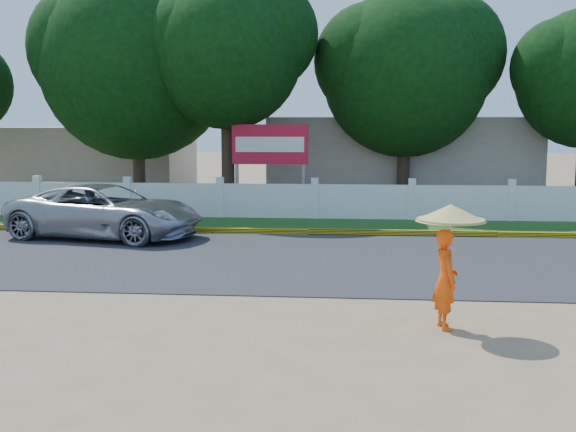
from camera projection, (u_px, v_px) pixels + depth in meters
The scene contains 11 objects.
ground at pixel (277, 312), 11.56m from camera, with size 120.00×120.00×0.00m, color #9E8460.
road at pixel (298, 259), 16.01m from camera, with size 60.00×7.00×0.02m, color #38383A.
grass_verge at pixel (312, 225), 21.19m from camera, with size 60.00×3.50×0.03m, color #2D601E.
curb at pixel (308, 232), 19.50m from camera, with size 40.00×0.18×0.16m, color yellow.
fence at pixel (315, 202), 22.55m from camera, with size 40.00×0.10×1.10m, color silver.
building_near at pixel (399, 158), 28.86m from camera, with size 10.00×6.00×3.20m, color #B7AD99.
building_far at pixel (93, 160), 31.05m from camera, with size 8.00×5.00×2.80m, color #B7AD99.
vehicle at pixel (105, 211), 18.85m from camera, with size 2.35×5.09×1.41m, color #A5A8AD.
monk_with_parasol at pixel (448, 248), 10.51m from camera, with size 1.02×1.02×1.85m.
billboard at pixel (270, 149), 23.57m from camera, with size 2.50×0.13×2.95m.
tree_row at pixel (351, 64), 24.89m from camera, with size 34.96×7.44×8.82m.
Camera 1 is at (1.21, -11.20, 3.04)m, focal length 45.00 mm.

